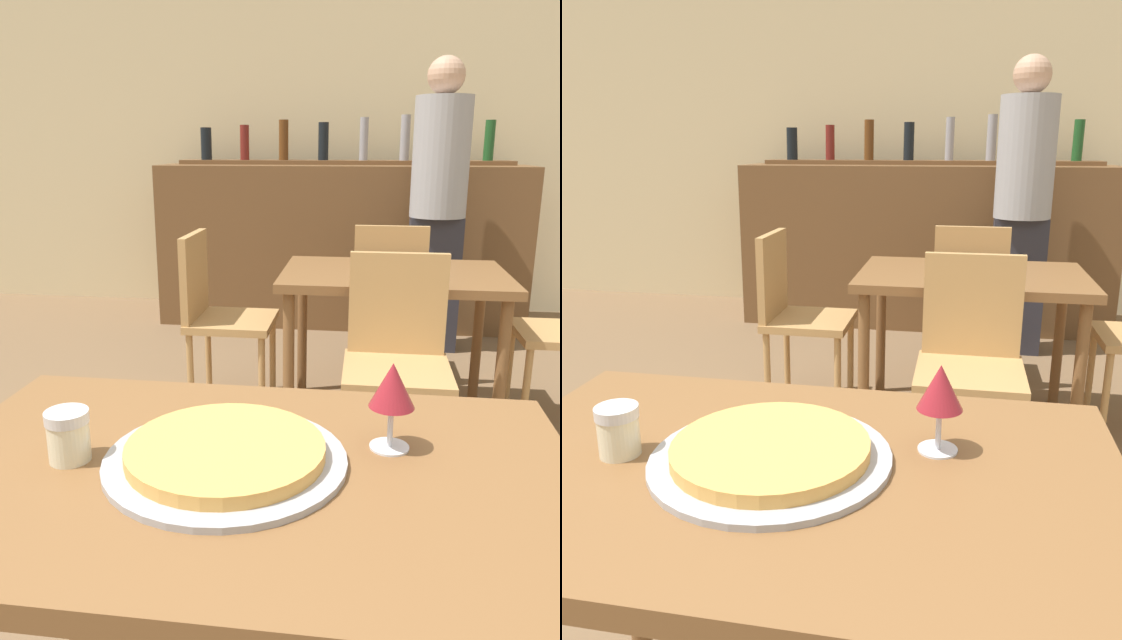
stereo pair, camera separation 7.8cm
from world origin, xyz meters
The scene contains 12 objects.
wall_back centered at (0.00, 4.14, 1.40)m, with size 8.00×0.05×2.80m.
dining_table_near centered at (0.00, 0.00, 0.67)m, with size 1.11×0.71×0.76m.
dining_table_far centered at (0.32, 1.92, 0.63)m, with size 1.01×0.70×0.72m.
bar_counter centered at (0.00, 3.64, 0.57)m, with size 2.60×0.56×1.14m.
bar_back_shelf centered at (-0.01, 3.78, 1.21)m, with size 2.39×0.24×0.34m.
chair_far_side_front centered at (0.32, 1.40, 0.52)m, with size 0.40×0.40×0.88m.
chair_far_side_back centered at (0.32, 2.45, 0.52)m, with size 0.40×0.40×0.88m.
chair_far_side_left centered at (-0.52, 1.92, 0.52)m, with size 0.40×0.40×0.88m.
pizza_tray centered at (-0.03, 0.01, 0.78)m, with size 0.41×0.41×0.04m.
cheese_shaker centered at (-0.30, -0.02, 0.81)m, with size 0.07×0.07×0.09m.
person_standing centered at (0.62, 3.06, 0.97)m, with size 0.34×0.34×1.78m.
wine_glass centered at (0.24, 0.10, 0.87)m, with size 0.08×0.08×0.16m.
Camera 1 is at (0.18, -0.92, 1.28)m, focal length 35.00 mm.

